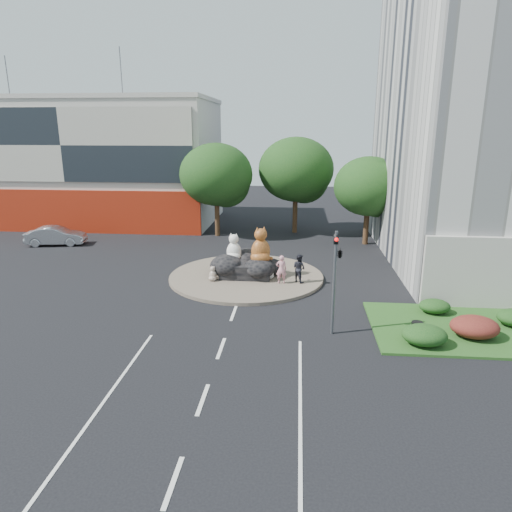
{
  "coord_description": "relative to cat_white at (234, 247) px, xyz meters",
  "views": [
    {
      "loc": [
        3.24,
        -18.18,
        9.41
      ],
      "look_at": [
        0.8,
        8.23,
        2.0
      ],
      "focal_mm": 32.0,
      "sensor_mm": 36.0,
      "label": 1
    }
  ],
  "objects": [
    {
      "name": "rock_plinth",
      "position": [
        0.83,
        -0.21,
        -1.38
      ],
      "size": [
        3.2,
        2.6,
        0.9
      ],
      "primitive_type": null,
      "color": "black",
      "rests_on": "roundabout_island"
    },
    {
      "name": "ground",
      "position": [
        0.83,
        -10.21,
        -2.03
      ],
      "size": [
        120.0,
        120.0,
        0.0
      ],
      "primitive_type": "plane",
      "color": "black",
      "rests_on": "ground"
    },
    {
      "name": "cat_white",
      "position": [
        0.0,
        0.0,
        0.0
      ],
      "size": [
        1.24,
        1.11,
        1.85
      ],
      "primitive_type": null,
      "rotation": [
        0.0,
        0.0,
        -0.14
      ],
      "color": "white",
      "rests_on": "rock_plinth"
    },
    {
      "name": "tree_right",
      "position": [
        9.9,
        9.85,
        2.6
      ],
      "size": [
        5.7,
        5.7,
        7.3
      ],
      "color": "#382314",
      "rests_on": "ground"
    },
    {
      "name": "hedge_near_green",
      "position": [
        9.83,
        -9.21,
        -1.46
      ],
      "size": [
        2.0,
        1.6,
        0.9
      ],
      "primitive_type": "ellipsoid",
      "color": "#123814",
      "rests_on": "grass_verge"
    },
    {
      "name": "cat_tabby",
      "position": [
        1.78,
        -0.37,
        0.26
      ],
      "size": [
        1.82,
        1.74,
        2.37
      ],
      "primitive_type": null,
      "rotation": [
        0.0,
        0.0,
        0.46
      ],
      "color": "#B16625",
      "rests_on": "rock_plinth"
    },
    {
      "name": "roundabout_island",
      "position": [
        0.83,
        -0.21,
        -1.93
      ],
      "size": [
        10.0,
        10.0,
        0.2
      ],
      "primitive_type": "cylinder",
      "color": "brown",
      "rests_on": "ground"
    },
    {
      "name": "hedge_red",
      "position": [
        12.33,
        -8.21,
        -1.41
      ],
      "size": [
        2.2,
        1.76,
        0.99
      ],
      "primitive_type": "ellipsoid",
      "color": "#511516",
      "rests_on": "grass_verge"
    },
    {
      "name": "grass_verge",
      "position": [
        12.83,
        -7.21,
        -1.97
      ],
      "size": [
        10.0,
        6.0,
        0.12
      ],
      "primitive_type": "cube",
      "color": "#234C19",
      "rests_on": "ground"
    },
    {
      "name": "kitten_calico",
      "position": [
        -1.13,
        -1.51,
        -1.34
      ],
      "size": [
        0.67,
        0.61,
        0.98
      ],
      "primitive_type": null,
      "rotation": [
        0.0,
        0.0,
        -0.19
      ],
      "color": "silver",
      "rests_on": "roundabout_island"
    },
    {
      "name": "kitten_white",
      "position": [
        2.42,
        -0.76,
        -1.37
      ],
      "size": [
        0.63,
        0.57,
        0.91
      ],
      "primitive_type": null,
      "rotation": [
        0.0,
        0.0,
        0.2
      ],
      "color": "silver",
      "rests_on": "roundabout_island"
    },
    {
      "name": "tree_mid",
      "position": [
        3.9,
        13.85,
        3.53
      ],
      "size": [
        6.84,
        6.84,
        8.76
      ],
      "color": "#382314",
      "rests_on": "ground"
    },
    {
      "name": "tree_left",
      "position": [
        -3.1,
        11.85,
        3.22
      ],
      "size": [
        6.46,
        6.46,
        8.27
      ],
      "color": "#382314",
      "rests_on": "ground"
    },
    {
      "name": "parked_car",
      "position": [
        -16.04,
        7.07,
        -1.24
      ],
      "size": [
        4.98,
        2.48,
        1.57
      ],
      "primitive_type": "imported",
      "rotation": [
        0.0,
        0.0,
        1.75
      ],
      "color": "#A6A8AE",
      "rests_on": "ground"
    },
    {
      "name": "traffic_light",
      "position": [
        5.92,
        -8.21,
        1.6
      ],
      "size": [
        0.44,
        1.24,
        5.0
      ],
      "color": "#595B60",
      "rests_on": "ground"
    },
    {
      "name": "pedestrian_dark",
      "position": [
        4.24,
        -1.29,
        -0.93
      ],
      "size": [
        1.1,
        1.08,
        1.79
      ],
      "primitive_type": "imported",
      "rotation": [
        0.0,
        0.0,
        2.41
      ],
      "color": "black",
      "rests_on": "roundabout_island"
    },
    {
      "name": "street_lamp",
      "position": [
        13.64,
        -2.21,
        2.53
      ],
      "size": [
        2.34,
        0.22,
        8.06
      ],
      "color": "#595B60",
      "rests_on": "ground"
    },
    {
      "name": "pedestrian_pink",
      "position": [
        3.16,
        -1.63,
        -0.93
      ],
      "size": [
        0.67,
        0.46,
        1.78
      ],
      "primitive_type": "imported",
      "rotation": [
        0.0,
        0.0,
        3.2
      ],
      "color": "#CF8691",
      "rests_on": "roundabout_island"
    },
    {
      "name": "litter_bin",
      "position": [
        9.66,
        -8.57,
        -1.51
      ],
      "size": [
        0.54,
        0.54,
        0.78
      ],
      "primitive_type": "cylinder",
      "rotation": [
        0.0,
        0.0,
        0.01
      ],
      "color": "black",
      "rests_on": "grass_verge"
    },
    {
      "name": "hedge_back_green",
      "position": [
        11.33,
        -5.41,
        -1.55
      ],
      "size": [
        1.6,
        1.28,
        0.72
      ],
      "primitive_type": "ellipsoid",
      "color": "#123814",
      "rests_on": "grass_verge"
    },
    {
      "name": "shophouse_block",
      "position": [
        -17.18,
        17.7,
        4.16
      ],
      "size": [
        25.2,
        12.3,
        17.4
      ],
      "color": "#BAB3A8",
      "rests_on": "ground"
    }
  ]
}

